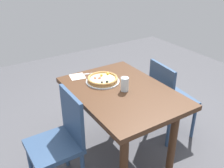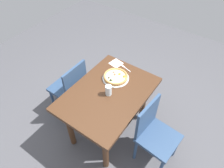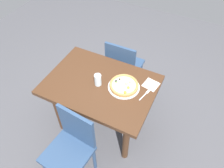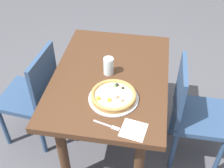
{
  "view_description": "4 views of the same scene",
  "coord_description": "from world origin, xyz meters",
  "px_view_note": "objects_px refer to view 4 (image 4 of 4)",
  "views": [
    {
      "loc": [
        -1.62,
        1.14,
        1.83
      ],
      "look_at": [
        0.12,
        0.03,
        0.77
      ],
      "focal_mm": 40.98,
      "sensor_mm": 36.0,
      "label": 1
    },
    {
      "loc": [
        -1.22,
        -0.91,
        2.45
      ],
      "look_at": [
        0.12,
        0.03,
        0.77
      ],
      "focal_mm": 32.94,
      "sensor_mm": 36.0,
      "label": 2
    },
    {
      "loc": [
        0.76,
        -1.27,
        2.37
      ],
      "look_at": [
        0.12,
        0.03,
        0.77
      ],
      "focal_mm": 34.79,
      "sensor_mm": 36.0,
      "label": 3
    },
    {
      "loc": [
        1.5,
        0.26,
        2.01
      ],
      "look_at": [
        0.12,
        0.03,
        0.77
      ],
      "focal_mm": 45.57,
      "sensor_mm": 36.0,
      "label": 4
    }
  ],
  "objects_px": {
    "plate": "(114,98)",
    "pizza": "(114,95)",
    "chair_far": "(193,111)",
    "dining_table": "(111,88)",
    "drinking_glass": "(108,66)",
    "fork": "(109,126)",
    "chair_near": "(34,94)",
    "napkin": "(133,130)"
  },
  "relations": [
    {
      "from": "chair_near",
      "to": "chair_far",
      "type": "distance_m",
      "value": 1.22
    },
    {
      "from": "fork",
      "to": "chair_near",
      "type": "bearing_deg",
      "value": 161.59
    },
    {
      "from": "chair_far",
      "to": "pizza",
      "type": "height_order",
      "value": "chair_far"
    },
    {
      "from": "dining_table",
      "to": "drinking_glass",
      "type": "height_order",
      "value": "drinking_glass"
    },
    {
      "from": "napkin",
      "to": "chair_far",
      "type": "bearing_deg",
      "value": 139.86
    },
    {
      "from": "dining_table",
      "to": "drinking_glass",
      "type": "bearing_deg",
      "value": -131.56
    },
    {
      "from": "fork",
      "to": "plate",
      "type": "bearing_deg",
      "value": 107.18
    },
    {
      "from": "drinking_glass",
      "to": "chair_far",
      "type": "bearing_deg",
      "value": 89.39
    },
    {
      "from": "plate",
      "to": "drinking_glass",
      "type": "bearing_deg",
      "value": -163.07
    },
    {
      "from": "drinking_glass",
      "to": "napkin",
      "type": "bearing_deg",
      "value": 25.38
    },
    {
      "from": "fork",
      "to": "chair_far",
      "type": "bearing_deg",
      "value": 55.82
    },
    {
      "from": "chair_far",
      "to": "plate",
      "type": "relative_size",
      "value": 2.75
    },
    {
      "from": "dining_table",
      "to": "plate",
      "type": "bearing_deg",
      "value": 14.04
    },
    {
      "from": "chair_far",
      "to": "fork",
      "type": "xyz_separation_m",
      "value": [
        0.47,
        -0.54,
        0.27
      ]
    },
    {
      "from": "pizza",
      "to": "fork",
      "type": "distance_m",
      "value": 0.23
    },
    {
      "from": "chair_far",
      "to": "plate",
      "type": "bearing_deg",
      "value": -66.37
    },
    {
      "from": "dining_table",
      "to": "drinking_glass",
      "type": "relative_size",
      "value": 8.87
    },
    {
      "from": "drinking_glass",
      "to": "dining_table",
      "type": "bearing_deg",
      "value": 48.44
    },
    {
      "from": "pizza",
      "to": "drinking_glass",
      "type": "height_order",
      "value": "drinking_glass"
    },
    {
      "from": "dining_table",
      "to": "chair_far",
      "type": "relative_size",
      "value": 1.27
    },
    {
      "from": "plate",
      "to": "fork",
      "type": "relative_size",
      "value": 1.94
    },
    {
      "from": "fork",
      "to": "drinking_glass",
      "type": "height_order",
      "value": "drinking_glass"
    },
    {
      "from": "dining_table",
      "to": "drinking_glass",
      "type": "xyz_separation_m",
      "value": [
        -0.02,
        -0.02,
        0.18
      ]
    },
    {
      "from": "plate",
      "to": "fork",
      "type": "bearing_deg",
      "value": 2.04
    },
    {
      "from": "chair_near",
      "to": "pizza",
      "type": "bearing_deg",
      "value": -103.11
    },
    {
      "from": "chair_near",
      "to": "drinking_glass",
      "type": "xyz_separation_m",
      "value": [
        -0.02,
        0.59,
        0.33
      ]
    },
    {
      "from": "chair_far",
      "to": "drinking_glass",
      "type": "relative_size",
      "value": 6.96
    },
    {
      "from": "chair_far",
      "to": "napkin",
      "type": "height_order",
      "value": "chair_far"
    },
    {
      "from": "chair_near",
      "to": "fork",
      "type": "bearing_deg",
      "value": -118.04
    },
    {
      "from": "chair_far",
      "to": "fork",
      "type": "distance_m",
      "value": 0.77
    },
    {
      "from": "plate",
      "to": "napkin",
      "type": "bearing_deg",
      "value": 33.38
    },
    {
      "from": "fork",
      "to": "napkin",
      "type": "xyz_separation_m",
      "value": [
        0.01,
        0.14,
        -0.0
      ]
    },
    {
      "from": "plate",
      "to": "pizza",
      "type": "bearing_deg",
      "value": -32.82
    },
    {
      "from": "chair_far",
      "to": "plate",
      "type": "distance_m",
      "value": 0.66
    },
    {
      "from": "plate",
      "to": "fork",
      "type": "xyz_separation_m",
      "value": [
        0.22,
        0.01,
        -0.0
      ]
    },
    {
      "from": "dining_table",
      "to": "chair_far",
      "type": "bearing_deg",
      "value": 90.83
    },
    {
      "from": "napkin",
      "to": "chair_near",
      "type": "bearing_deg",
      "value": -119.03
    },
    {
      "from": "drinking_glass",
      "to": "fork",
      "type": "bearing_deg",
      "value": 10.06
    },
    {
      "from": "chair_far",
      "to": "drinking_glass",
      "type": "bearing_deg",
      "value": -90.79
    },
    {
      "from": "fork",
      "to": "napkin",
      "type": "relative_size",
      "value": 1.17
    },
    {
      "from": "plate",
      "to": "chair_far",
      "type": "bearing_deg",
      "value": 113.81
    },
    {
      "from": "dining_table",
      "to": "napkin",
      "type": "bearing_deg",
      "value": 24.35
    }
  ]
}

